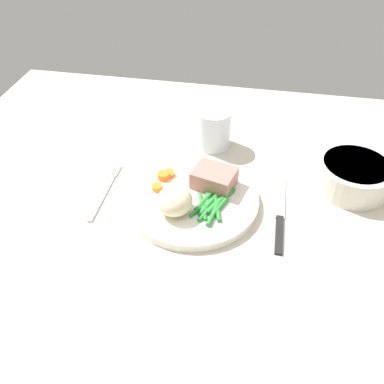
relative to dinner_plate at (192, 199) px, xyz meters
The scene contains 10 objects.
dining_table 4.70cm from the dinner_plate, 36.23° to the left, with size 120.00×90.00×2.00cm.
dinner_plate is the anchor object (origin of this frame).
meat_portion 5.70cm from the dinner_plate, 49.40° to the left, with size 7.59×5.95×3.45cm, color #B2756B.
mashed_potatoes 5.91cm from the dinner_plate, 116.57° to the right, with size 6.25×6.51×4.83cm, color beige.
carrot_slices 6.65cm from the dinner_plate, 152.63° to the left, with size 5.29×6.75×1.21cm.
green_beans 4.67cm from the dinner_plate, 27.29° to the right, with size 7.39×10.58×0.88cm.
fork 16.99cm from the dinner_plate, behind, with size 1.44×16.60×0.40cm.
knife 16.21cm from the dinner_plate, ahead, with size 1.70×20.50×0.64cm.
water_glass 19.60cm from the dinner_plate, 86.75° to the left, with size 7.42×7.42×8.51cm.
salad_bowl 31.32cm from the dinner_plate, 19.28° to the left, with size 14.52×14.52×5.52cm.
Camera 1 is at (7.02, -58.80, 54.51)cm, focal length 38.93 mm.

